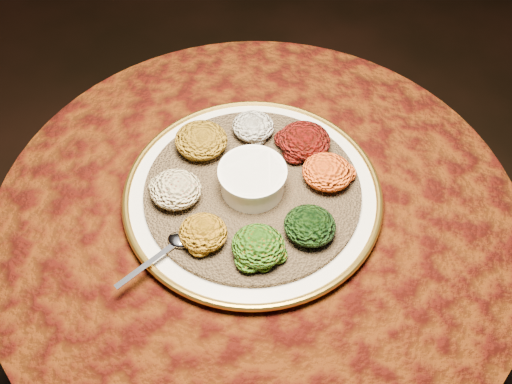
# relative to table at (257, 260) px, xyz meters

# --- Properties ---
(table) EXTENTS (0.96, 0.96, 0.73)m
(table) POSITION_rel_table_xyz_m (0.00, 0.00, 0.00)
(table) COLOR black
(table) RESTS_ON ground
(platter) EXTENTS (0.53, 0.53, 0.02)m
(platter) POSITION_rel_table_xyz_m (-0.01, 0.02, 0.19)
(platter) COLOR silver
(platter) RESTS_ON table
(injera) EXTENTS (0.44, 0.44, 0.01)m
(injera) POSITION_rel_table_xyz_m (-0.01, 0.02, 0.20)
(injera) COLOR brown
(injera) RESTS_ON platter
(stew_bowl) EXTENTS (0.12, 0.12, 0.05)m
(stew_bowl) POSITION_rel_table_xyz_m (-0.01, 0.02, 0.24)
(stew_bowl) COLOR white
(stew_bowl) RESTS_ON injera
(spoon) EXTENTS (0.09, 0.13, 0.01)m
(spoon) POSITION_rel_table_xyz_m (-0.11, -0.13, 0.21)
(spoon) COLOR silver
(spoon) RESTS_ON injera
(portion_ayib) EXTENTS (0.08, 0.08, 0.04)m
(portion_ayib) POSITION_rel_table_xyz_m (-0.05, 0.15, 0.23)
(portion_ayib) COLOR beige
(portion_ayib) RESTS_ON injera
(portion_kitfo) EXTENTS (0.10, 0.09, 0.05)m
(portion_kitfo) POSITION_rel_table_xyz_m (0.05, 0.14, 0.23)
(portion_kitfo) COLOR black
(portion_kitfo) RESTS_ON injera
(portion_tikil) EXTENTS (0.09, 0.09, 0.04)m
(portion_tikil) POSITION_rel_table_xyz_m (0.11, 0.08, 0.23)
(portion_tikil) COLOR #A95B0E
(portion_tikil) RESTS_ON injera
(portion_gomen) EXTENTS (0.09, 0.08, 0.04)m
(portion_gomen) POSITION_rel_table_xyz_m (0.10, -0.04, 0.23)
(portion_gomen) COLOR black
(portion_gomen) RESTS_ON injera
(portion_mixveg) EXTENTS (0.09, 0.08, 0.04)m
(portion_mixveg) POSITION_rel_table_xyz_m (0.03, -0.11, 0.23)
(portion_mixveg) COLOR #9B410A
(portion_mixveg) RESTS_ON injera
(portion_kik) EXTENTS (0.08, 0.08, 0.04)m
(portion_kik) POSITION_rel_table_xyz_m (-0.06, -0.10, 0.23)
(portion_kik) COLOR #A2640E
(portion_kik) RESTS_ON injera
(portion_timatim) EXTENTS (0.09, 0.09, 0.04)m
(portion_timatim) POSITION_rel_table_xyz_m (-0.14, -0.03, 0.23)
(portion_timatim) COLOR maroon
(portion_timatim) RESTS_ON injera
(portion_shiro) EXTENTS (0.10, 0.09, 0.05)m
(portion_shiro) POSITION_rel_table_xyz_m (-0.13, 0.09, 0.23)
(portion_shiro) COLOR #8F6211
(portion_shiro) RESTS_ON injera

